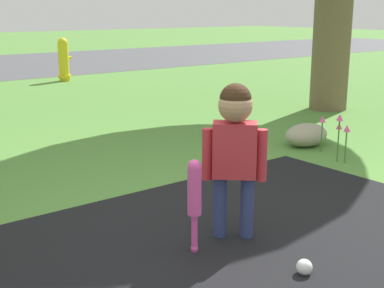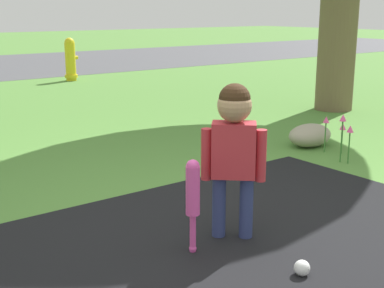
{
  "view_description": "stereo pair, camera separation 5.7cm",
  "coord_description": "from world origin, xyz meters",
  "px_view_note": "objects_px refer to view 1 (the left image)",
  "views": [
    {
      "loc": [
        -1.99,
        -2.24,
        1.33
      ],
      "look_at": [
        0.05,
        0.36,
        0.5
      ],
      "focal_mm": 50.0,
      "sensor_mm": 36.0,
      "label": 1
    },
    {
      "loc": [
        -1.95,
        -2.27,
        1.33
      ],
      "look_at": [
        0.05,
        0.36,
        0.5
      ],
      "focal_mm": 50.0,
      "sensor_mm": 36.0,
      "label": 2
    }
  ],
  "objects_px": {
    "baseball_bat": "(194,193)",
    "sports_ball": "(304,267)",
    "fire_hydrant": "(64,60)",
    "child": "(235,139)"
  },
  "relations": [
    {
      "from": "baseball_bat",
      "to": "sports_ball",
      "type": "xyz_separation_m",
      "value": [
        0.28,
        -0.56,
        -0.31
      ]
    },
    {
      "from": "sports_ball",
      "to": "fire_hydrant",
      "type": "xyz_separation_m",
      "value": [
        2.37,
        7.91,
        0.35
      ]
    },
    {
      "from": "fire_hydrant",
      "to": "baseball_bat",
      "type": "bearing_deg",
      "value": -109.83
    },
    {
      "from": "fire_hydrant",
      "to": "child",
      "type": "bearing_deg",
      "value": -107.68
    },
    {
      "from": "child",
      "to": "fire_hydrant",
      "type": "height_order",
      "value": "child"
    },
    {
      "from": "child",
      "to": "fire_hydrant",
      "type": "distance_m",
      "value": 7.7
    },
    {
      "from": "child",
      "to": "sports_ball",
      "type": "distance_m",
      "value": 0.81
    },
    {
      "from": "child",
      "to": "sports_ball",
      "type": "height_order",
      "value": "child"
    },
    {
      "from": "sports_ball",
      "to": "baseball_bat",
      "type": "bearing_deg",
      "value": 116.87
    },
    {
      "from": "child",
      "to": "baseball_bat",
      "type": "relative_size",
      "value": 1.71
    }
  ]
}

